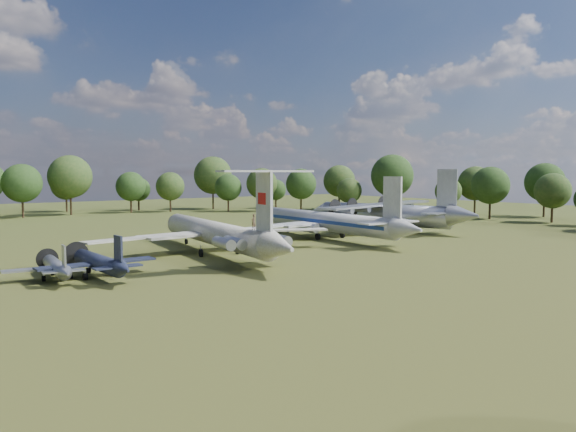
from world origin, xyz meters
TOP-DOWN VIEW (x-y plane):
  - ground at (0.00, 0.00)m, footprint 300.00×300.00m
  - il62_airliner at (-0.33, 0.68)m, footprint 40.48×49.28m
  - tu104_jet at (23.45, 5.17)m, footprint 34.94×45.45m
  - an12_transport at (40.52, 8.52)m, footprint 42.00×45.00m
  - small_prop_west at (-18.51, -7.18)m, footprint 12.72×17.09m
  - small_prop_northwest at (-22.34, -5.58)m, footprint 11.41×14.74m
  - person_on_il62 at (-2.06, -11.53)m, footprint 0.76×0.60m

SIDE VIEW (x-z plane):
  - ground at x=0.00m, z-range 0.00..0.00m
  - small_prop_northwest at x=-22.34m, z-range 0.00..2.03m
  - small_prop_west at x=-18.51m, z-range 0.00..2.46m
  - il62_airliner at x=-0.33m, z-range 0.00..4.40m
  - tu104_jet at x=23.45m, z-range 0.00..4.40m
  - an12_transport at x=40.52m, z-range 0.00..5.02m
  - person_on_il62 at x=-2.06m, z-range 4.40..6.23m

